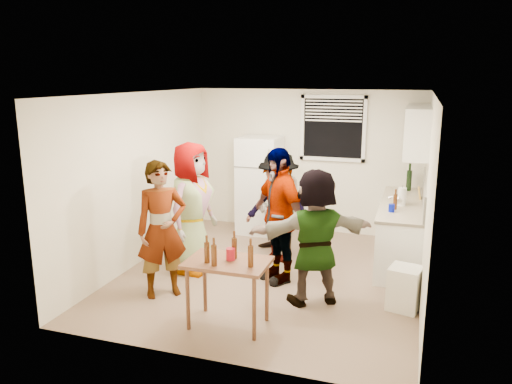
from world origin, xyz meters
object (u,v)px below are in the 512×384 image
(wine_bottle, at_px, (408,191))
(serving_table, at_px, (228,325))
(trash_bin, at_px, (405,289))
(kettle, at_px, (399,205))
(guest_black, at_px, (278,279))
(guest_back_right, at_px, (278,259))
(beer_bottle_table, at_px, (207,262))
(guest_back_left, at_px, (279,253))
(guest_orange, at_px, (313,301))
(refrigerator, at_px, (260,185))
(blue_cup, at_px, (391,212))
(red_cup, at_px, (231,260))
(guest_stripe, at_px, (165,294))
(guest_grey, at_px, (193,270))

(wine_bottle, xyz_separation_m, serving_table, (-1.79, -3.53, -0.90))
(trash_bin, bearing_deg, kettle, 96.26)
(guest_black, bearing_deg, guest_back_right, 147.23)
(beer_bottle_table, bearing_deg, guest_back_left, 87.43)
(guest_black, height_order, guest_orange, guest_orange)
(kettle, bearing_deg, wine_bottle, 105.41)
(refrigerator, xyz_separation_m, guest_orange, (1.50, -2.53, -0.85))
(blue_cup, height_order, guest_back_right, blue_cup)
(refrigerator, relative_size, red_cup, 12.79)
(guest_back_right, bearing_deg, refrigerator, 132.46)
(guest_stripe, relative_size, guest_black, 0.95)
(red_cup, bearing_deg, kettle, 56.26)
(red_cup, height_order, guest_black, red_cup)
(guest_stripe, relative_size, guest_back_right, 1.05)
(kettle, relative_size, guest_stripe, 0.13)
(wine_bottle, distance_m, trash_bin, 2.59)
(guest_back_left, bearing_deg, refrigerator, 148.38)
(serving_table, height_order, guest_back_right, serving_table)
(guest_black, relative_size, guest_orange, 1.09)
(guest_stripe, bearing_deg, kettle, -4.84)
(kettle, height_order, guest_back_right, kettle)
(kettle, bearing_deg, guest_stripe, -122.31)
(blue_cup, xyz_separation_m, beer_bottle_table, (-1.79, -2.21, -0.14))
(guest_grey, bearing_deg, guest_orange, -95.91)
(refrigerator, xyz_separation_m, guest_back_left, (0.63, -1.00, -0.85))
(blue_cup, xyz_separation_m, guest_black, (-1.42, -0.69, -0.90))
(kettle, distance_m, guest_back_right, 1.97)
(refrigerator, xyz_separation_m, guest_black, (0.89, -2.00, -0.85))
(guest_stripe, height_order, guest_back_left, guest_back_left)
(refrigerator, bearing_deg, trash_bin, -42.87)
(beer_bottle_table, relative_size, guest_grey, 0.12)
(beer_bottle_table, bearing_deg, wine_bottle, 61.45)
(wine_bottle, height_order, red_cup, wine_bottle)
(kettle, relative_size, beer_bottle_table, 1.03)
(kettle, height_order, guest_stripe, kettle)
(refrigerator, relative_size, guest_back_right, 1.03)
(refrigerator, xyz_separation_m, beer_bottle_table, (0.52, -3.52, -0.09))
(trash_bin, distance_m, guest_back_right, 2.19)
(trash_bin, relative_size, guest_grey, 0.28)
(wine_bottle, distance_m, guest_back_left, 2.36)
(refrigerator, xyz_separation_m, trash_bin, (2.57, -2.38, -0.60))
(beer_bottle_table, distance_m, guest_grey, 1.87)
(refrigerator, bearing_deg, blue_cup, -29.52)
(guest_stripe, bearing_deg, trash_bin, -31.14)
(refrigerator, xyz_separation_m, blue_cup, (2.31, -1.31, 0.05))
(kettle, height_order, beer_bottle_table, kettle)
(guest_orange, bearing_deg, wine_bottle, -140.74)
(guest_grey, relative_size, guest_stripe, 1.07)
(wine_bottle, height_order, trash_bin, wine_bottle)
(refrigerator, distance_m, wine_bottle, 2.50)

